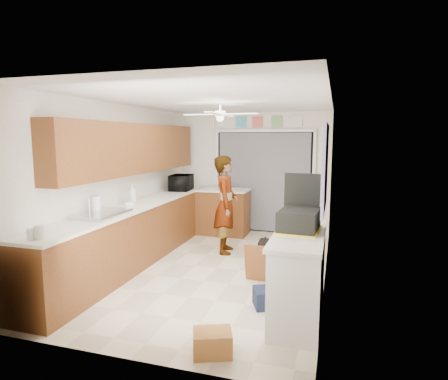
# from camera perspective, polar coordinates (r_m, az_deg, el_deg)

# --- Properties ---
(floor) EXTENTS (5.00, 5.00, 0.00)m
(floor) POSITION_cam_1_polar(r_m,az_deg,el_deg) (5.84, -1.16, -11.77)
(floor) COLOR beige
(floor) RESTS_ON ground
(ceiling) EXTENTS (5.00, 5.00, 0.00)m
(ceiling) POSITION_cam_1_polar(r_m,az_deg,el_deg) (5.53, -1.23, 13.44)
(ceiling) COLOR white
(ceiling) RESTS_ON ground
(wall_back) EXTENTS (3.20, 0.00, 3.20)m
(wall_back) POSITION_cam_1_polar(r_m,az_deg,el_deg) (7.95, 4.37, 2.71)
(wall_back) COLOR white
(wall_back) RESTS_ON ground
(wall_front) EXTENTS (3.20, 0.00, 3.20)m
(wall_front) POSITION_cam_1_polar(r_m,az_deg,el_deg) (3.30, -14.75, -4.94)
(wall_front) COLOR white
(wall_front) RESTS_ON ground
(wall_left) EXTENTS (0.00, 5.00, 5.00)m
(wall_left) POSITION_cam_1_polar(r_m,az_deg,el_deg) (6.23, -15.35, 1.01)
(wall_left) COLOR white
(wall_left) RESTS_ON ground
(wall_right) EXTENTS (0.00, 5.00, 5.00)m
(wall_right) POSITION_cam_1_polar(r_m,az_deg,el_deg) (5.28, 15.56, -0.19)
(wall_right) COLOR white
(wall_right) RESTS_ON ground
(left_base_cabinets) EXTENTS (0.60, 4.80, 0.90)m
(left_base_cabinets) POSITION_cam_1_polar(r_m,az_deg,el_deg) (6.22, -12.72, -6.41)
(left_base_cabinets) COLOR brown
(left_base_cabinets) RESTS_ON floor
(left_countertop) EXTENTS (0.62, 4.80, 0.04)m
(left_countertop) POSITION_cam_1_polar(r_m,az_deg,el_deg) (6.12, -12.77, -2.15)
(left_countertop) COLOR white
(left_countertop) RESTS_ON left_base_cabinets
(upper_cabinets) EXTENTS (0.32, 4.00, 0.80)m
(upper_cabinets) POSITION_cam_1_polar(r_m,az_deg,el_deg) (6.27, -13.31, 6.17)
(upper_cabinets) COLOR brown
(upper_cabinets) RESTS_ON wall_left
(sink_basin) EXTENTS (0.50, 0.76, 0.06)m
(sink_basin) POSITION_cam_1_polar(r_m,az_deg,el_deg) (5.28, -18.13, -3.55)
(sink_basin) COLOR silver
(sink_basin) RESTS_ON left_countertop
(faucet) EXTENTS (0.03, 0.03, 0.22)m
(faucet) POSITION_cam_1_polar(r_m,az_deg,el_deg) (5.37, -19.84, -2.40)
(faucet) COLOR silver
(faucet) RESTS_ON left_countertop
(peninsula_base) EXTENTS (1.00, 0.60, 0.90)m
(peninsula_base) POSITION_cam_1_polar(r_m,az_deg,el_deg) (7.71, -0.13, -3.44)
(peninsula_base) COLOR brown
(peninsula_base) RESTS_ON floor
(peninsula_top) EXTENTS (1.04, 0.64, 0.04)m
(peninsula_top) POSITION_cam_1_polar(r_m,az_deg,el_deg) (7.63, -0.13, 0.03)
(peninsula_top) COLOR white
(peninsula_top) RESTS_ON peninsula_base
(back_opening_recess) EXTENTS (2.00, 0.06, 2.10)m
(back_opening_recess) POSITION_cam_1_polar(r_m,az_deg,el_deg) (7.89, 6.08, 1.19)
(back_opening_recess) COLOR black
(back_opening_recess) RESTS_ON wall_back
(curtain_panel) EXTENTS (1.90, 0.03, 2.05)m
(curtain_panel) POSITION_cam_1_polar(r_m,az_deg,el_deg) (7.85, 6.03, 1.16)
(curtain_panel) COLOR slate
(curtain_panel) RESTS_ON wall_back
(door_trim_left) EXTENTS (0.06, 0.04, 2.10)m
(door_trim_left) POSITION_cam_1_polar(r_m,az_deg,el_deg) (8.11, -1.06, 1.42)
(door_trim_left) COLOR white
(door_trim_left) RESTS_ON wall_back
(door_trim_right) EXTENTS (0.06, 0.04, 2.10)m
(door_trim_right) POSITION_cam_1_polar(r_m,az_deg,el_deg) (7.74, 13.48, 0.89)
(door_trim_right) COLOR white
(door_trim_right) RESTS_ON wall_back
(door_trim_head) EXTENTS (2.10, 0.04, 0.06)m
(door_trim_head) POSITION_cam_1_polar(r_m,az_deg,el_deg) (7.81, 6.16, 8.99)
(door_trim_head) COLOR white
(door_trim_head) RESTS_ON wall_back
(header_frame_1) EXTENTS (0.22, 0.02, 0.22)m
(header_frame_1) POSITION_cam_1_polar(r_m,az_deg,el_deg) (7.95, 2.62, 10.30)
(header_frame_1) COLOR #4BABC9
(header_frame_1) RESTS_ON wall_back
(header_frame_2) EXTENTS (0.22, 0.02, 0.22)m
(header_frame_2) POSITION_cam_1_polar(r_m,az_deg,el_deg) (7.87, 5.13, 10.30)
(header_frame_2) COLOR #DA5C51
(header_frame_2) RESTS_ON wall_back
(header_frame_3) EXTENTS (0.22, 0.02, 0.22)m
(header_frame_3) POSITION_cam_1_polar(r_m,az_deg,el_deg) (7.80, 8.05, 10.28)
(header_frame_3) COLOR #75AD63
(header_frame_3) RESTS_ON wall_back
(header_frame_4) EXTENTS (0.22, 0.02, 0.22)m
(header_frame_4) POSITION_cam_1_polar(r_m,az_deg,el_deg) (7.75, 11.02, 10.23)
(header_frame_4) COLOR white
(header_frame_4) RESTS_ON wall_back
(route66_sign) EXTENTS (0.22, 0.02, 0.26)m
(route66_sign) POSITION_cam_1_polar(r_m,az_deg,el_deg) (8.15, -2.24, 10.25)
(route66_sign) COLOR silver
(route66_sign) RESTS_ON wall_back
(right_counter_base) EXTENTS (0.50, 1.40, 0.90)m
(right_counter_base) POSITION_cam_1_polar(r_m,az_deg,el_deg) (4.32, 11.38, -12.81)
(right_counter_base) COLOR white
(right_counter_base) RESTS_ON floor
(right_counter_top) EXTENTS (0.54, 1.44, 0.04)m
(right_counter_top) POSITION_cam_1_polar(r_m,az_deg,el_deg) (4.18, 11.42, -6.76)
(right_counter_top) COLOR white
(right_counter_top) RESTS_ON right_counter_base
(abstract_painting) EXTENTS (0.03, 1.15, 0.95)m
(abstract_painting) POSITION_cam_1_polar(r_m,az_deg,el_deg) (4.25, 15.17, 3.34)
(abstract_painting) COLOR #FF5DBA
(abstract_painting) RESTS_ON wall_right
(ceiling_fan) EXTENTS (1.14, 1.14, 0.24)m
(ceiling_fan) POSITION_cam_1_polar(r_m,az_deg,el_deg) (5.70, -0.59, 11.46)
(ceiling_fan) COLOR white
(ceiling_fan) RESTS_ON ceiling
(microwave) EXTENTS (0.45, 0.60, 0.31)m
(microwave) POSITION_cam_1_polar(r_m,az_deg,el_deg) (7.46, -6.51, 1.14)
(microwave) COLOR black
(microwave) RESTS_ON left_countertop
(soap_bottle) EXTENTS (0.16, 0.16, 0.32)m
(soap_bottle) POSITION_cam_1_polar(r_m,az_deg,el_deg) (6.11, -13.78, -0.46)
(soap_bottle) COLOR silver
(soap_bottle) RESTS_ON left_countertop
(cup) EXTENTS (0.17, 0.17, 0.11)m
(cup) POSITION_cam_1_polar(r_m,az_deg,el_deg) (5.60, -14.31, -2.34)
(cup) COLOR white
(cup) RESTS_ON left_countertop
(jar_a) EXTENTS (0.10, 0.10, 0.14)m
(jar_a) POSITION_cam_1_polar(r_m,az_deg,el_deg) (4.29, -26.33, -5.81)
(jar_a) COLOR silver
(jar_a) RESTS_ON left_countertop
(jar_b) EXTENTS (0.10, 0.10, 0.12)m
(jar_b) POSITION_cam_1_polar(r_m,az_deg,el_deg) (4.31, -27.36, -6.01)
(jar_b) COLOR silver
(jar_b) RESTS_ON left_countertop
(paper_towel_roll) EXTENTS (0.12, 0.12, 0.24)m
(paper_towel_roll) POSITION_cam_1_polar(r_m,az_deg,el_deg) (5.44, -18.91, -2.13)
(paper_towel_roll) COLOR white
(paper_towel_roll) RESTS_ON left_countertop
(suitcase) EXTENTS (0.45, 0.58, 0.24)m
(suitcase) POSITION_cam_1_polar(r_m,az_deg,el_deg) (4.28, 11.36, -4.53)
(suitcase) COLOR black
(suitcase) RESTS_ON right_counter_top
(suitcase_rim) EXTENTS (0.48, 0.61, 0.02)m
(suitcase_rim) POSITION_cam_1_polar(r_m,az_deg,el_deg) (4.30, 11.32, -5.97)
(suitcase_rim) COLOR yellow
(suitcase_rim) RESTS_ON suitcase
(suitcase_lid) EXTENTS (0.42, 0.06, 0.50)m
(suitcase_lid) POSITION_cam_1_polar(r_m,az_deg,el_deg) (4.52, 11.80, -0.66)
(suitcase_lid) COLOR black
(suitcase_lid) RESTS_ON suitcase
(cardboard_box) EXTENTS (0.42, 0.37, 0.22)m
(cardboard_box) POSITION_cam_1_polar(r_m,az_deg,el_deg) (3.70, -1.78, -22.22)
(cardboard_box) COLOR #C27C3D
(cardboard_box) RESTS_ON floor
(navy_crate) EXTENTS (0.44, 0.41, 0.22)m
(navy_crate) POSITION_cam_1_polar(r_m,az_deg,el_deg) (4.61, 6.90, -15.97)
(navy_crate) COLOR black
(navy_crate) RESTS_ON floor
(cabinet_door_panel) EXTENTS (0.37, 0.16, 0.53)m
(cabinet_door_panel) POSITION_cam_1_polar(r_m,az_deg,el_deg) (5.23, 5.13, -11.08)
(cabinet_door_panel) COLOR brown
(cabinet_door_panel) RESTS_ON floor
(man) EXTENTS (0.51, 0.67, 1.68)m
(man) POSITION_cam_1_polar(r_m,az_deg,el_deg) (6.41, 0.26, -2.24)
(man) COLOR white
(man) RESTS_ON floor
(dog) EXTENTS (0.24, 0.50, 0.38)m
(dog) POSITION_cam_1_polar(r_m,az_deg,el_deg) (6.11, 6.01, -9.03)
(dog) COLOR black
(dog) RESTS_ON floor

